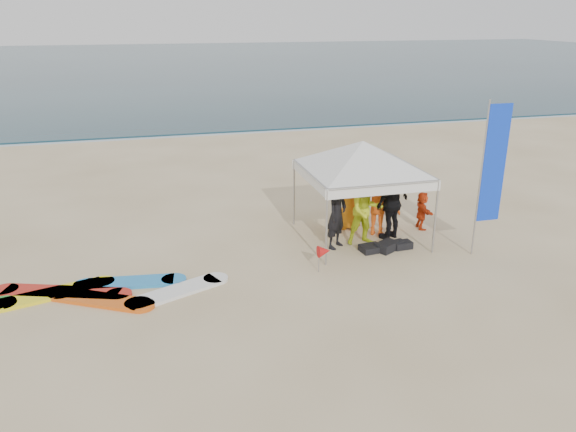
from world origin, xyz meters
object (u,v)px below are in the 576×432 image
(person_yellow, at_px, (366,210))
(person_black_a, at_px, (337,213))
(person_orange_b, at_px, (349,198))
(marker_pennant, at_px, (324,251))
(surfboard_spread, at_px, (82,296))
(person_black_b, at_px, (392,202))
(person_seated, at_px, (422,210))
(canopy_tent, at_px, (363,141))
(person_orange_a, at_px, (378,202))
(feather_flag, at_px, (493,166))

(person_yellow, bearing_deg, person_black_a, -178.04)
(person_yellow, bearing_deg, person_orange_b, 90.49)
(marker_pennant, distance_m, surfboard_spread, 5.23)
(person_black_b, height_order, person_seated, person_black_b)
(person_orange_b, xyz_separation_m, surfboard_spread, (-6.73, -2.29, -0.82))
(canopy_tent, height_order, surfboard_spread, canopy_tent)
(person_yellow, distance_m, canopy_tent, 1.70)
(person_orange_a, bearing_deg, feather_flag, 165.54)
(person_yellow, bearing_deg, feather_flag, -26.45)
(person_orange_a, bearing_deg, surfboard_spread, 41.55)
(marker_pennant, bearing_deg, feather_flag, -0.07)
(person_yellow, distance_m, person_seated, 2.02)
(person_black_a, height_order, person_seated, person_black_a)
(person_black_a, relative_size, person_seated, 1.73)
(person_yellow, xyz_separation_m, canopy_tent, (0.02, 0.41, 1.65))
(canopy_tent, bearing_deg, feather_flag, -33.92)
(person_black_a, bearing_deg, surfboard_spread, 150.20)
(surfboard_spread, bearing_deg, person_orange_b, 18.83)
(person_yellow, distance_m, feather_flag, 3.14)
(person_yellow, xyz_separation_m, person_orange_b, (-0.00, 1.13, -0.05))
(marker_pennant, bearing_deg, canopy_tent, 47.95)
(person_yellow, height_order, person_black_b, person_black_b)
(canopy_tent, bearing_deg, person_black_a, -151.51)
(person_black_a, xyz_separation_m, surfboard_spread, (-5.95, -1.14, -0.86))
(person_seated, height_order, surfboard_spread, person_seated)
(person_black_b, xyz_separation_m, canopy_tent, (-0.78, 0.23, 1.57))
(person_orange_b, bearing_deg, person_seated, 166.87)
(person_orange_a, distance_m, feather_flag, 2.99)
(person_orange_b, relative_size, surfboard_spread, 0.29)
(person_orange_b, xyz_separation_m, canopy_tent, (0.02, -0.72, 1.69))
(person_yellow, relative_size, feather_flag, 0.48)
(person_seated, height_order, feather_flag, feather_flag)
(person_seated, relative_size, feather_flag, 0.28)
(person_yellow, bearing_deg, canopy_tent, 88.16)
(person_black_a, height_order, marker_pennant, person_black_a)
(marker_pennant, bearing_deg, person_seated, 28.97)
(person_black_b, height_order, marker_pennant, person_black_b)
(person_yellow, height_order, person_orange_b, person_yellow)
(person_orange_b, height_order, feather_flag, feather_flag)
(person_orange_a, distance_m, person_seated, 1.37)
(person_yellow, relative_size, person_seated, 1.75)
(person_black_b, height_order, person_orange_b, person_black_b)
(person_yellow, height_order, feather_flag, feather_flag)
(person_seated, height_order, canopy_tent, canopy_tent)
(surfboard_spread, bearing_deg, feather_flag, -0.80)
(canopy_tent, distance_m, feather_flag, 3.07)
(person_orange_b, relative_size, feather_flag, 0.46)
(person_yellow, relative_size, person_black_b, 0.92)
(person_orange_b, distance_m, feather_flag, 3.76)
(marker_pennant, relative_size, surfboard_spread, 0.11)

